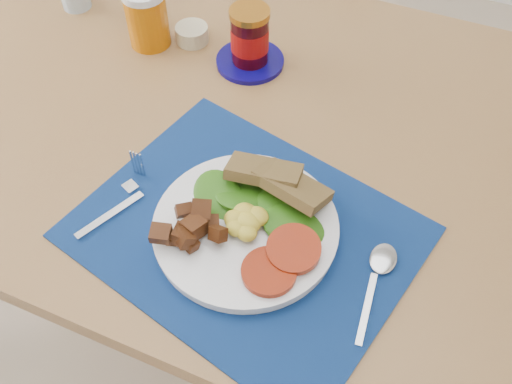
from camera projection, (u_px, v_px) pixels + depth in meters
ground at (194, 363)px, 1.51m from camera, size 4.00×4.00×0.00m
table at (211, 140)px, 1.10m from camera, size 1.40×0.90×0.75m
chair_far at (316, 5)px, 1.60m from camera, size 0.42×0.40×1.04m
placemat at (246, 232)px, 0.87m from camera, size 0.56×0.48×0.00m
breakfast_plate at (241, 225)px, 0.85m from camera, size 0.28×0.28×0.07m
fork at (123, 197)px, 0.90m from camera, size 0.06×0.17×0.00m
spoon at (378, 275)px, 0.82m from camera, size 0.04×0.17×0.00m
juice_glass at (147, 19)px, 1.11m from camera, size 0.08×0.08×0.11m
ramekin at (192, 34)px, 1.14m from camera, size 0.07×0.07×0.03m
jam_on_saucer at (250, 41)px, 1.07m from camera, size 0.13×0.13×0.12m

